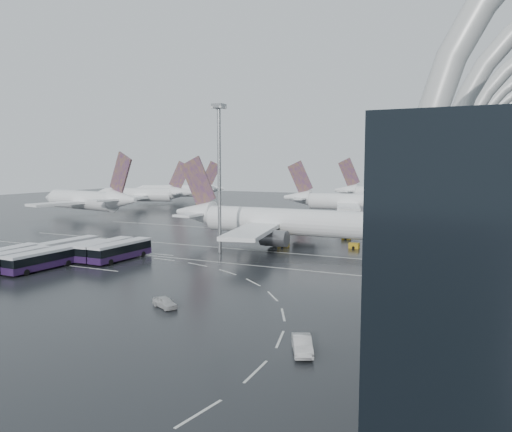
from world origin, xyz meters
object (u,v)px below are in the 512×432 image
at_px(bus_row_near_b, 79,250).
at_px(bus_row_near_d, 121,250).
at_px(airliner_gate_c, 398,195).
at_px(van_curve_b, 165,302).
at_px(bus_row_far_a, 5,257).
at_px(floodlight_mast, 219,160).
at_px(jet_remote_west, 89,201).
at_px(gse_cart_belly_c, 283,244).
at_px(gse_cart_belly_e, 346,237).
at_px(bus_row_far_c, 42,259).
at_px(jet_remote_mid, 145,195).
at_px(bus_row_near_a, 69,247).
at_px(bus_row_near_c, 105,249).
at_px(airliner_main, 283,222).
at_px(airliner_gate_b, 358,203).
at_px(jet_remote_far, 179,191).
at_px(bus_row_far_b, 14,260).
at_px(van_curve_c, 302,345).
at_px(gse_cart_belly_a, 354,246).

relative_size(bus_row_near_b, bus_row_near_d, 0.90).
relative_size(airliner_gate_c, van_curve_b, 13.94).
bearing_deg(bus_row_far_a, floodlight_mast, -46.59).
height_order(bus_row_far_a, van_curve_b, bus_row_far_a).
bearing_deg(airliner_gate_c, van_curve_b, -83.08).
xyz_separation_m(jet_remote_west, gse_cart_belly_c, (81.74, -28.08, -4.96)).
distance_m(gse_cart_belly_c, gse_cart_belly_e, 18.86).
bearing_deg(bus_row_far_c, jet_remote_mid, 31.19).
height_order(bus_row_near_a, bus_row_near_c, bus_row_near_c).
height_order(airliner_main, airliner_gate_c, airliner_gate_c).
bearing_deg(airliner_gate_c, bus_row_near_b, -96.65).
bearing_deg(airliner_gate_b, bus_row_far_c, -107.98).
distance_m(airliner_main, van_curve_b, 52.43).
xyz_separation_m(airliner_gate_b, bus_row_far_a, (-35.37, -108.64, -2.97)).
relative_size(airliner_gate_b, gse_cart_belly_e, 26.84).
relative_size(bus_row_near_a, bus_row_near_c, 0.96).
distance_m(jet_remote_west, jet_remote_far, 74.11).
xyz_separation_m(airliner_gate_c, van_curve_b, (-1.81, -158.68, -4.42)).
xyz_separation_m(jet_remote_west, floodlight_mast, (72.50, -39.54, 13.02)).
relative_size(bus_row_near_a, bus_row_far_b, 0.99).
distance_m(jet_remote_mid, bus_row_near_c, 116.82).
relative_size(bus_row_far_c, floodlight_mast, 0.45).
xyz_separation_m(airliner_gate_b, airliner_gate_c, (6.14, 41.50, 0.35)).
height_order(jet_remote_mid, bus_row_near_c, jet_remote_mid).
bearing_deg(bus_row_near_a, van_curve_c, -113.28).
xyz_separation_m(airliner_gate_c, bus_row_near_d, (-27.37, -136.68, -3.24)).
height_order(bus_row_near_d, bus_row_far_a, bus_row_near_d).
distance_m(airliner_gate_b, gse_cart_belly_c, 68.76).
bearing_deg(gse_cart_belly_a, airliner_gate_b, 103.01).
bearing_deg(jet_remote_far, bus_row_near_a, 84.79).
bearing_deg(van_curve_c, van_curve_b, 136.69).
distance_m(jet_remote_far, gse_cart_belly_a, 145.40).
distance_m(airliner_main, jet_remote_far, 134.95).
distance_m(bus_row_near_a, bus_row_far_c, 12.90).
relative_size(van_curve_b, floodlight_mast, 0.14).
distance_m(airliner_main, airliner_gate_c, 106.94).
relative_size(airliner_gate_c, bus_row_near_b, 4.57).
bearing_deg(bus_row_far_a, van_curve_b, -105.70).
distance_m(airliner_main, bus_row_near_a, 44.83).
relative_size(airliner_gate_b, gse_cart_belly_a, 25.31).
xyz_separation_m(jet_remote_west, van_curve_b, (85.54, -76.64, -4.89)).
height_order(airliner_gate_b, gse_cart_belly_a, airliner_gate_b).
bearing_deg(gse_cart_belly_a, bus_row_far_a, -138.15).
distance_m(jet_remote_far, van_curve_b, 179.19).
bearing_deg(bus_row_far_a, bus_row_near_c, -40.80).
bearing_deg(bus_row_near_b, van_curve_c, -113.53).
relative_size(bus_row_near_d, bus_row_far_c, 1.04).
bearing_deg(bus_row_far_b, van_curve_c, -103.40).
relative_size(airliner_gate_b, jet_remote_mid, 1.28).
bearing_deg(airliner_gate_b, airliner_gate_c, 78.02).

